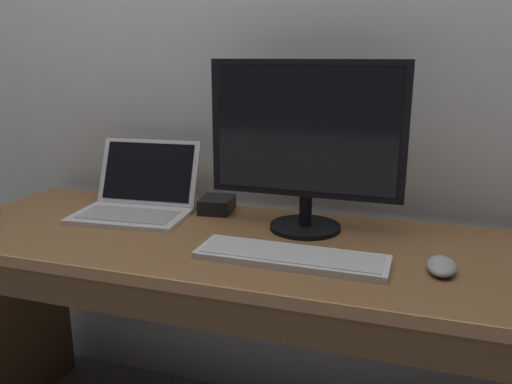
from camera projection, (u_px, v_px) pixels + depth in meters
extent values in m
cube|color=olive|center=(232.00, 242.00, 1.48)|extent=(1.74, 0.63, 0.03)
cube|color=#4E351E|center=(10.00, 319.00, 1.83)|extent=(0.04, 0.58, 0.75)
cube|color=#4E351E|center=(187.00, 308.00, 1.22)|extent=(1.67, 0.02, 0.09)
cube|color=white|center=(130.00, 216.00, 1.64)|extent=(0.37, 0.25, 0.01)
cube|color=#ACACAC|center=(128.00, 215.00, 1.63)|extent=(0.31, 0.16, 0.00)
cube|color=white|center=(149.00, 172.00, 1.76)|extent=(0.36, 0.13, 0.21)
cube|color=black|center=(148.00, 172.00, 1.75)|extent=(0.32, 0.11, 0.18)
cylinder|color=black|center=(305.00, 227.00, 1.54)|extent=(0.21, 0.21, 0.01)
cylinder|color=black|center=(306.00, 210.00, 1.53)|extent=(0.04, 0.04, 0.10)
cube|color=black|center=(306.00, 130.00, 1.45)|extent=(0.56, 0.03, 0.39)
cube|color=black|center=(305.00, 130.00, 1.43)|extent=(0.51, 0.00, 0.35)
cube|color=white|center=(291.00, 257.00, 1.31)|extent=(0.49, 0.15, 0.02)
cube|color=silver|center=(291.00, 253.00, 1.31)|extent=(0.46, 0.12, 0.00)
ellipsoid|color=#B7B7BC|center=(442.00, 266.00, 1.23)|extent=(0.07, 0.12, 0.03)
cube|color=black|center=(217.00, 205.00, 1.71)|extent=(0.12, 0.13, 0.05)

